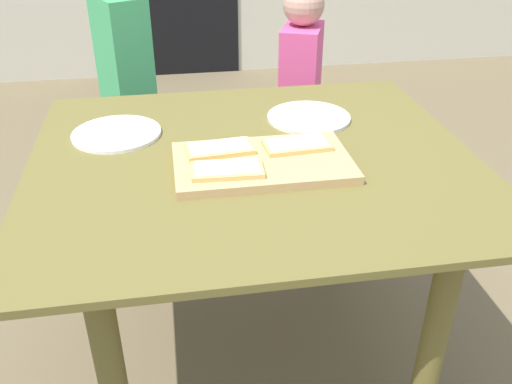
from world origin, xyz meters
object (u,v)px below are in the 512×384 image
at_px(dining_table, 254,200).
at_px(plate_white_left, 117,134).
at_px(pizza_slice_far_left, 220,149).
at_px(cutting_board, 263,163).
at_px(pizza_slice_far_right, 297,145).
at_px(pizza_slice_near_left, 227,170).
at_px(child_left, 126,80).
at_px(plate_white_right, 309,117).
at_px(child_right, 300,94).

bearing_deg(dining_table, plate_white_left, 151.63).
distance_m(pizza_slice_far_left, plate_white_left, 0.32).
relative_size(dining_table, cutting_board, 2.61).
height_order(pizza_slice_far_right, plate_white_left, pizza_slice_far_right).
relative_size(pizza_slice_near_left, pizza_slice_far_left, 0.98).
distance_m(pizza_slice_far_right, child_left, 0.94).
xyz_separation_m(pizza_slice_far_right, plate_white_right, (0.09, 0.22, -0.02)).
relative_size(pizza_slice_near_left, child_right, 0.18).
bearing_deg(pizza_slice_far_right, child_left, 119.17).
height_order(pizza_slice_near_left, pizza_slice_far_right, same).
bearing_deg(pizza_slice_far_right, dining_table, 174.66).
relative_size(cutting_board, pizza_slice_far_right, 2.49).
bearing_deg(plate_white_right, dining_table, -132.93).
bearing_deg(cutting_board, dining_table, 102.36).
relative_size(cutting_board, plate_white_right, 1.78).
height_order(dining_table, pizza_slice_far_left, pizza_slice_far_left).
bearing_deg(plate_white_left, pizza_slice_far_right, -23.40).
xyz_separation_m(dining_table, child_right, (0.32, 0.82, -0.03)).
xyz_separation_m(pizza_slice_near_left, child_left, (-0.27, 0.92, -0.08)).
bearing_deg(pizza_slice_near_left, cutting_board, 30.32).
distance_m(pizza_slice_near_left, pizza_slice_far_right, 0.21).
bearing_deg(pizza_slice_near_left, child_left, 106.28).
xyz_separation_m(pizza_slice_near_left, pizza_slice_far_left, (-0.01, 0.11, 0.00)).
height_order(dining_table, child_right, child_right).
distance_m(pizza_slice_far_right, plate_white_right, 0.24).
bearing_deg(pizza_slice_far_left, pizza_slice_near_left, -87.39).
relative_size(plate_white_left, child_right, 0.25).
bearing_deg(pizza_slice_far_right, pizza_slice_near_left, -151.63).
distance_m(dining_table, plate_white_left, 0.41).
bearing_deg(child_right, dining_table, -111.42).
relative_size(cutting_board, pizza_slice_far_left, 2.46).
height_order(plate_white_left, plate_white_right, same).
bearing_deg(pizza_slice_far_left, dining_table, 0.01).
xyz_separation_m(pizza_slice_far_left, child_right, (0.40, 0.82, -0.18)).
height_order(plate_white_left, child_left, child_left).
distance_m(pizza_slice_near_left, child_left, 0.96).
relative_size(dining_table, pizza_slice_near_left, 6.56).
height_order(cutting_board, child_right, child_right).
distance_m(cutting_board, plate_white_right, 0.33).
bearing_deg(child_right, pizza_slice_far_right, -104.31).
xyz_separation_m(pizza_slice_far_left, plate_white_left, (-0.26, 0.19, -0.02)).
bearing_deg(pizza_slice_far_left, pizza_slice_far_right, -3.02).
height_order(pizza_slice_far_left, child_right, child_right).
height_order(dining_table, plate_white_right, plate_white_right).
xyz_separation_m(cutting_board, pizza_slice_far_left, (-0.10, 0.06, 0.02)).
xyz_separation_m(dining_table, plate_white_right, (0.20, 0.21, 0.13)).
bearing_deg(cutting_board, plate_white_right, 55.74).
relative_size(dining_table, pizza_slice_far_right, 6.50).
distance_m(pizza_slice_far_right, pizza_slice_far_left, 0.19).
bearing_deg(plate_white_right, cutting_board, -124.26).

